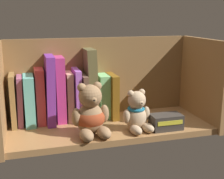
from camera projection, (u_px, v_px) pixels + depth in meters
shelf_board at (110, 128)px, 103.39cm from camera, size 65.27×25.89×2.00cm
shelf_back_panel at (100, 79)px, 112.70cm from camera, size 67.67×1.20×29.91cm
shelf_side_panel_left at (0, 95)px, 91.10cm from camera, size 1.60×28.29×29.91cm
shelf_side_panel_right at (201, 81)px, 109.01cm from camera, size 1.60×28.29×29.91cm
book_0 at (13, 99)px, 101.86cm from camera, size 1.66×12.45×17.25cm
book_1 at (20, 100)px, 102.55cm from camera, size 2.15×10.64×16.42cm
book_2 at (29, 99)px, 103.31cm from camera, size 3.25×13.42×16.64cm
book_3 at (40, 96)px, 104.02cm from camera, size 2.86×10.38×18.56cm
book_4 at (50, 89)px, 104.38cm from camera, size 3.31×14.92×22.98cm
book_5 at (60, 89)px, 105.37cm from camera, size 3.05×9.85×22.23cm
book_6 at (69, 96)px, 106.84cm from camera, size 2.14×10.15×16.83cm
book_7 at (76, 94)px, 107.38cm from camera, size 1.93×13.18×17.94cm
book_8 at (83, 96)px, 108.21cm from camera, size 1.67×14.83×16.09cm
book_9 at (91, 84)px, 107.98cm from camera, size 4.09×10.80×24.67cm
book_10 at (101, 96)px, 110.11cm from camera, size 3.59×9.75×15.39cm
book_11 at (111, 95)px, 111.03cm from camera, size 2.43×13.69×15.51cm
teddy_bear_larger at (91, 115)px, 93.40cm from camera, size 11.99×12.65×16.28cm
teddy_bear_smaller at (137, 113)px, 97.44cm from camera, size 9.75×10.14×13.14cm
small_product_box at (166, 122)px, 99.17cm from camera, size 9.91×5.97×4.82cm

